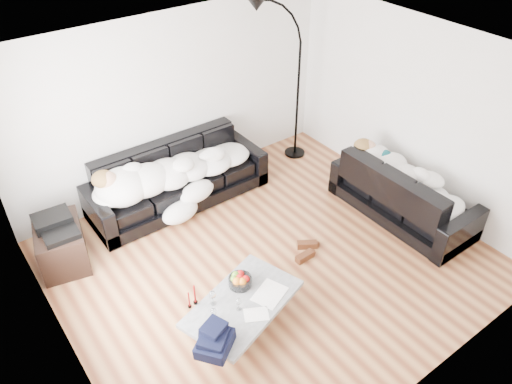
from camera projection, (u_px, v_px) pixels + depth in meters
ground at (270, 260)px, 6.36m from camera, size 5.00×5.00×0.00m
wall_back at (174, 104)px, 7.05m from camera, size 5.00×0.02×2.60m
wall_left at (49, 272)px, 4.40m from camera, size 0.02×4.50×2.60m
wall_right at (416, 114)px, 6.79m from camera, size 0.02×4.50×2.60m
ceiling at (274, 66)px, 4.82m from camera, size 5.00×5.00×0.00m
sofa_back at (178, 177)px, 7.12m from camera, size 2.60×0.90×0.85m
sofa_right at (404, 191)px, 6.86m from camera, size 0.87×2.03×0.82m
sleeper_back at (178, 166)px, 6.96m from camera, size 2.20×0.76×0.44m
sleeper_right at (407, 178)px, 6.73m from camera, size 0.73×1.74×0.43m
teal_cushion at (370, 154)px, 7.05m from camera, size 0.42×0.38×0.20m
coffee_table at (243, 314)px, 5.43m from camera, size 1.45×1.10×0.37m
fruit_bowl at (240, 279)px, 5.47m from camera, size 0.33×0.33×0.16m
wine_glass_a at (213, 298)px, 5.24m from camera, size 0.08×0.08×0.18m
wine_glass_b at (214, 314)px, 5.08m from camera, size 0.07×0.07×0.16m
wine_glass_c at (239, 304)px, 5.19m from camera, size 0.08×0.08×0.16m
candle_left at (189, 300)px, 5.20m from camera, size 0.05×0.05×0.22m
candle_right at (195, 295)px, 5.23m from camera, size 0.05×0.05×0.26m
newspaper_a at (270, 294)px, 5.40m from camera, size 0.45×0.40×0.01m
newspaper_b at (256, 314)px, 5.17m from camera, size 0.31×0.28×0.01m
navy_jacket at (216, 332)px, 4.79m from camera, size 0.49×0.44×0.20m
shoes at (306, 251)px, 6.43m from camera, size 0.49×0.39×0.10m
av_cabinet at (61, 245)px, 6.18m from camera, size 0.71×0.90×0.55m
stereo at (55, 224)px, 5.98m from camera, size 0.46×0.37×0.13m
floor_lamp at (298, 89)px, 7.73m from camera, size 0.87×0.39×2.35m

